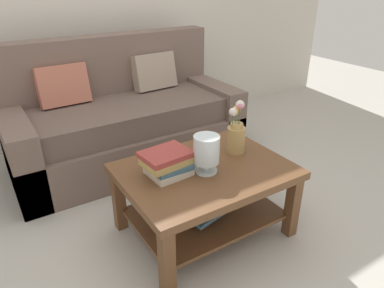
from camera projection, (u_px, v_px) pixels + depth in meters
The scene contains 6 objects.
ground_plane at pixel (171, 211), 2.57m from camera, with size 10.00×10.00×0.00m, color #B7B2A8.
couch at pixel (124, 121), 3.14m from camera, with size 1.94×0.90×1.06m.
coffee_table at pixel (205, 187), 2.23m from camera, with size 1.01×0.76×0.47m.
book_stack_main at pixel (168, 163), 2.08m from camera, with size 0.30×0.25×0.14m.
glass_hurricane_vase at pixel (206, 151), 2.07m from camera, with size 0.15×0.15×0.23m.
flower_pitcher at pixel (236, 134), 2.31m from camera, with size 0.12×0.12×0.35m.
Camera 1 is at (-0.99, -1.86, 1.56)m, focal length 33.39 mm.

